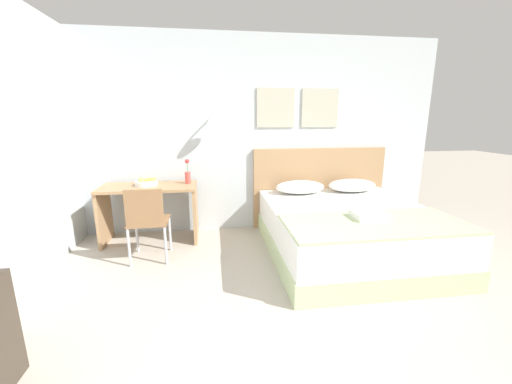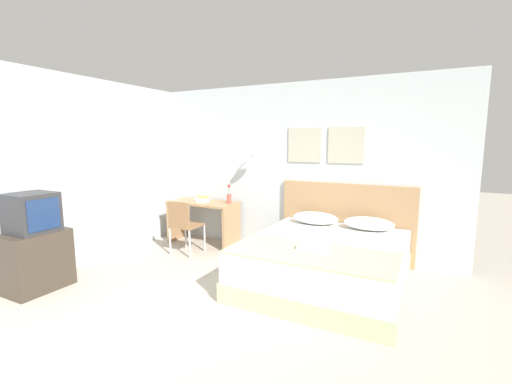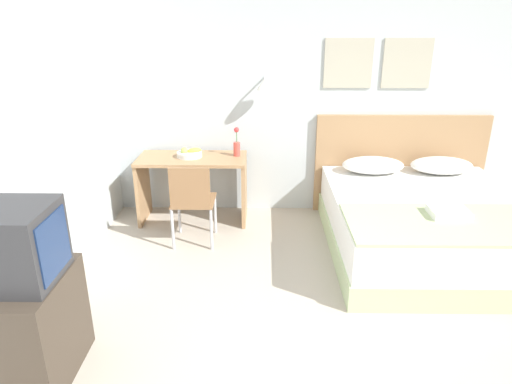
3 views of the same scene
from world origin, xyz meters
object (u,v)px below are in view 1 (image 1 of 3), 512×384
object	(u,v)px
folded_towel_near_foot	(369,215)
flower_vase	(188,175)
pillow_left	(300,187)
headboard	(319,187)
throw_blanket	(376,224)
fruit_bowl	(146,183)
bed	(348,231)
desk	(150,203)
desk_chair	(147,218)
pillow_right	(352,185)

from	to	relation	value
folded_towel_near_foot	flower_vase	bearing A→B (deg)	146.05
pillow_left	headboard	bearing A→B (deg)	37.02
pillow_left	folded_towel_near_foot	world-z (taller)	pillow_left
headboard	throw_blanket	size ratio (longest dim) A/B	1.10
throw_blanket	fruit_bowl	distance (m)	2.75
throw_blanket	pillow_left	bearing A→B (deg)	105.40
pillow_left	throw_blanket	size ratio (longest dim) A/B	0.38
bed	flower_vase	size ratio (longest dim) A/B	6.38
desk	flower_vase	distance (m)	0.60
desk_chair	desk	bearing A→B (deg)	97.47
bed	desk	world-z (taller)	desk
flower_vase	bed	bearing A→B (deg)	-23.36
flower_vase	desk	bearing A→B (deg)	-172.79
throw_blanket	desk_chair	xyz separation A→B (m)	(-2.27, 0.70, -0.07)
bed	flower_vase	xyz separation A→B (m)	(-1.87, 0.81, 0.57)
headboard	pillow_right	size ratio (longest dim) A/B	2.91
pillow_right	flower_vase	world-z (taller)	flower_vase
folded_towel_near_foot	desk_chair	xyz separation A→B (m)	(-2.27, 0.56, -0.11)
bed	fruit_bowl	size ratio (longest dim) A/B	7.49
fruit_bowl	pillow_left	bearing A→B (deg)	0.25
bed	pillow_right	distance (m)	0.93
headboard	fruit_bowl	size ratio (longest dim) A/B	7.15
bed	fruit_bowl	distance (m)	2.55
fruit_bowl	flower_vase	xyz separation A→B (m)	(0.51, 0.05, 0.08)
folded_towel_near_foot	flower_vase	xyz separation A→B (m)	(-1.87, 1.26, 0.23)
desk_chair	folded_towel_near_foot	bearing A→B (deg)	-13.79
bed	pillow_left	bearing A→B (deg)	116.01
bed	pillow_left	world-z (taller)	pillow_left
bed	throw_blanket	world-z (taller)	throw_blanket
desk	pillow_right	bearing A→B (deg)	0.47
desk	fruit_bowl	bearing A→B (deg)	152.26
pillow_left	pillow_right	bearing A→B (deg)	0.00
desk_chair	bed	bearing A→B (deg)	-2.73
headboard	pillow_right	world-z (taller)	headboard
headboard	throw_blanket	world-z (taller)	headboard
fruit_bowl	pillow_right	bearing A→B (deg)	0.18
bed	desk_chair	world-z (taller)	desk_chair
bed	folded_towel_near_foot	bearing A→B (deg)	-90.30
bed	headboard	bearing A→B (deg)	90.00
desk	flower_vase	size ratio (longest dim) A/B	3.68
throw_blanket	folded_towel_near_foot	world-z (taller)	folded_towel_near_foot
desk	desk_chair	bearing A→B (deg)	-82.53
desk_chair	pillow_right	bearing A→B (deg)	13.97
folded_towel_near_foot	headboard	bearing A→B (deg)	89.91
pillow_left	desk	world-z (taller)	desk
headboard	pillow_left	world-z (taller)	headboard
flower_vase	fruit_bowl	bearing A→B (deg)	-174.61
desk_chair	throw_blanket	bearing A→B (deg)	-17.12
headboard	desk	distance (m)	2.38
bed	throw_blanket	bearing A→B (deg)	-90.00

